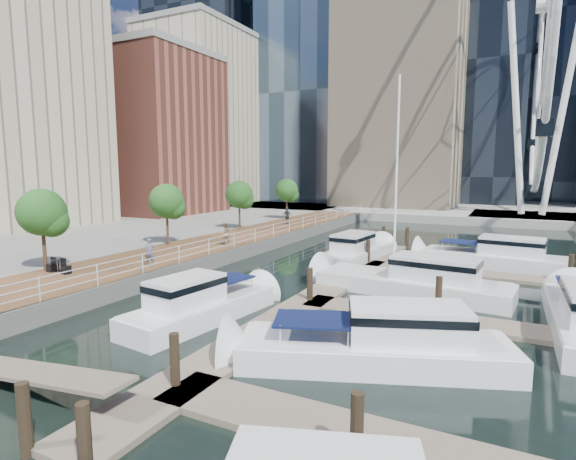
{
  "coord_description": "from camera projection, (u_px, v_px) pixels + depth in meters",
  "views": [
    {
      "loc": [
        11.77,
        -11.92,
        6.63
      ],
      "look_at": [
        -0.3,
        12.16,
        3.0
      ],
      "focal_mm": 28.0,
      "sensor_mm": 36.0,
      "label": 1
    }
  ],
  "objects": [
    {
      "name": "street_trees",
      "position": [
        167.0,
        201.0,
        33.56
      ],
      "size": [
        2.6,
        42.6,
        4.6
      ],
      "color": "#3F2B1C",
      "rests_on": "ground"
    },
    {
      "name": "pedestrian_near",
      "position": [
        150.0,
        252.0,
        26.31
      ],
      "size": [
        0.72,
        0.64,
        1.65
      ],
      "primitive_type": "imported",
      "rotation": [
        0.0,
        0.0,
        0.5
      ],
      "color": "#545470",
      "rests_on": "boardwalk"
    },
    {
      "name": "pedestrian_far",
      "position": [
        287.0,
        216.0,
        46.36
      ],
      "size": [
        1.06,
        0.52,
        1.75
      ],
      "primitive_type": "imported",
      "rotation": [
        0.0,
        0.0,
        3.05
      ],
      "color": "#2E353A",
      "rests_on": "boardwalk"
    },
    {
      "name": "moored_yachts",
      "position": [
        414.0,
        297.0,
        23.54
      ],
      "size": [
        18.22,
        32.93,
        11.5
      ],
      "color": "silver",
      "rests_on": "ground"
    },
    {
      "name": "ground",
      "position": [
        149.0,
        349.0,
        16.67
      ],
      "size": [
        520.0,
        520.0,
        0.0
      ],
      "primitive_type": "plane",
      "color": "black",
      "rests_on": "ground"
    },
    {
      "name": "midrise_condos",
      "position": [
        94.0,
        112.0,
        53.54
      ],
      "size": [
        19.0,
        67.0,
        28.0
      ],
      "color": "#BCAD8E",
      "rests_on": "ground"
    },
    {
      "name": "floating_docks",
      "position": [
        419.0,
        296.0,
        21.91
      ],
      "size": [
        16.0,
        34.0,
        2.6
      ],
      "color": "#6D6051",
      "rests_on": "ground"
    },
    {
      "name": "railing",
      "position": [
        234.0,
        241.0,
        32.46
      ],
      "size": [
        0.1,
        60.0,
        1.05
      ],
      "primitive_type": null,
      "color": "white",
      "rests_on": "boardwalk"
    },
    {
      "name": "seawall",
      "position": [
        235.0,
        255.0,
        32.56
      ],
      "size": [
        0.25,
        60.0,
        1.0
      ],
      "primitive_type": "cube",
      "color": "#595954",
      "rests_on": "ground"
    },
    {
      "name": "pedestrian_mid",
      "position": [
        225.0,
        233.0,
        33.79
      ],
      "size": [
        1.04,
        1.06,
        1.72
      ],
      "primitive_type": "imported",
      "rotation": [
        0.0,
        0.0,
        -2.26
      ],
      "color": "gray",
      "rests_on": "boardwalk"
    },
    {
      "name": "pier",
      "position": [
        531.0,
        219.0,
        56.46
      ],
      "size": [
        14.0,
        12.0,
        1.0
      ],
      "primitive_type": "cube",
      "color": "gray",
      "rests_on": "ground"
    },
    {
      "name": "yacht_foreground",
      "position": [
        374.0,
        365.0,
        15.31
      ],
      "size": [
        10.39,
        6.07,
        2.15
      ],
      "primitive_type": null,
      "rotation": [
        0.0,
        0.0,
        1.93
      ],
      "color": "white",
      "rests_on": "ground"
    },
    {
      "name": "land_far",
      "position": [
        458.0,
        196.0,
        106.98
      ],
      "size": [
        200.0,
        114.0,
        1.0
      ],
      "primitive_type": "cube",
      "color": "gray",
      "rests_on": "ground"
    },
    {
      "name": "boardwalk",
      "position": [
        202.0,
        251.0,
        33.89
      ],
      "size": [
        6.0,
        60.0,
        1.0
      ],
      "primitive_type": "cube",
      "color": "brown",
      "rests_on": "ground"
    },
    {
      "name": "ferris_wheel",
      "position": [
        547.0,
        5.0,
        53.07
      ],
      "size": [
        5.8,
        45.6,
        47.8
      ],
      "color": "white",
      "rests_on": "ground"
    }
  ]
}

